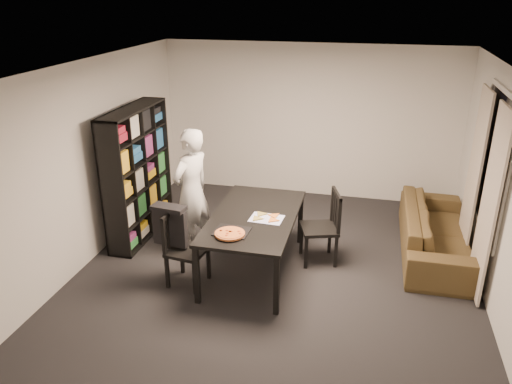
% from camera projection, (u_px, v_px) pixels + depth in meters
% --- Properties ---
extents(room, '(5.01, 5.51, 2.61)m').
position_uv_depth(room, '(278.00, 178.00, 5.98)').
color(room, black).
rests_on(room, ground).
extents(window_pane, '(0.02, 1.40, 1.60)m').
position_uv_depth(window_pane, '(494.00, 162.00, 5.91)').
color(window_pane, black).
rests_on(window_pane, room).
extents(window_frame, '(0.03, 1.52, 1.72)m').
position_uv_depth(window_frame, '(493.00, 162.00, 5.91)').
color(window_frame, white).
rests_on(window_frame, room).
extents(curtain_left, '(0.03, 0.70, 2.25)m').
position_uv_depth(curtain_left, '(489.00, 205.00, 5.59)').
color(curtain_left, '#BEB3A2').
rests_on(curtain_left, room).
extents(curtain_right, '(0.03, 0.70, 2.25)m').
position_uv_depth(curtain_right, '(474.00, 174.00, 6.53)').
color(curtain_right, '#BEB3A2').
rests_on(curtain_right, room).
extents(bookshelf, '(0.35, 1.50, 1.90)m').
position_uv_depth(bookshelf, '(138.00, 174.00, 7.11)').
color(bookshelf, black).
rests_on(bookshelf, room).
extents(dining_table, '(1.03, 1.86, 0.77)m').
position_uv_depth(dining_table, '(254.00, 220.00, 6.26)').
color(dining_table, black).
rests_on(dining_table, room).
extents(chair_left, '(0.49, 0.49, 0.94)m').
position_uv_depth(chair_left, '(180.00, 243.00, 6.05)').
color(chair_left, black).
rests_on(chair_left, room).
extents(chair_right, '(0.58, 0.58, 0.99)m').
position_uv_depth(chair_right, '(327.00, 222.00, 6.54)').
color(chair_right, black).
rests_on(chair_right, room).
extents(draped_jacket, '(0.44, 0.24, 0.52)m').
position_uv_depth(draped_jacket, '(170.00, 224.00, 6.00)').
color(draped_jacket, black).
rests_on(draped_jacket, chair_left).
extents(person, '(0.63, 0.75, 1.74)m').
position_uv_depth(person, '(191.00, 191.00, 6.71)').
color(person, silver).
rests_on(person, room).
extents(baking_tray, '(0.42, 0.34, 0.01)m').
position_uv_depth(baking_tray, '(232.00, 231.00, 5.81)').
color(baking_tray, black).
rests_on(baking_tray, dining_table).
extents(pepperoni_pizza, '(0.35, 0.35, 0.03)m').
position_uv_depth(pepperoni_pizza, '(230.00, 234.00, 5.72)').
color(pepperoni_pizza, '#A65930').
rests_on(pepperoni_pizza, dining_table).
extents(kitchen_towel, '(0.42, 0.32, 0.01)m').
position_uv_depth(kitchen_towel, '(267.00, 219.00, 6.14)').
color(kitchen_towel, white).
rests_on(kitchen_towel, dining_table).
extents(pizza_slices, '(0.46, 0.43, 0.01)m').
position_uv_depth(pizza_slices, '(266.00, 217.00, 6.16)').
color(pizza_slices, '#C77C3E').
rests_on(pizza_slices, dining_table).
extents(sofa, '(0.87, 2.22, 0.65)m').
position_uv_depth(sofa, '(436.00, 232.00, 6.81)').
color(sofa, '#3E3518').
rests_on(sofa, room).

